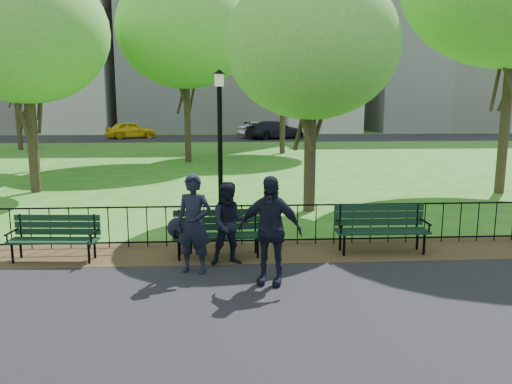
{
  "coord_description": "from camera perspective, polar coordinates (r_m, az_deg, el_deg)",
  "views": [
    {
      "loc": [
        0.26,
        -8.34,
        3.04
      ],
      "look_at": [
        0.87,
        1.5,
        1.26
      ],
      "focal_mm": 35.0,
      "sensor_mm": 36.0,
      "label": 1
    }
  ],
  "objects": [
    {
      "name": "tree_near_e",
      "position": [
        14.06,
        6.42,
        16.3
      ],
      "size": [
        4.71,
        4.71,
        6.56
      ],
      "color": "#2D2116",
      "rests_on": "ground"
    },
    {
      "name": "taxi",
      "position": [
        44.21,
        -14.12,
        6.9
      ],
      "size": [
        4.5,
        3.28,
        1.43
      ],
      "primitive_type": "imported",
      "rotation": [
        0.0,
        0.0,
        2.0
      ],
      "color": "yellow",
      "rests_on": "far_street"
    },
    {
      "name": "sedan_dark",
      "position": [
        42.28,
        2.25,
        7.1
      ],
      "size": [
        5.52,
        3.96,
        1.48
      ],
      "primitive_type": "imported",
      "rotation": [
        0.0,
        0.0,
        1.98
      ],
      "color": "black",
      "rests_on": "far_street"
    },
    {
      "name": "tree_near_w",
      "position": [
        18.64,
        -25.04,
        16.27
      ],
      "size": [
        5.49,
        5.49,
        7.65
      ],
      "color": "#2D2116",
      "rests_on": "ground"
    },
    {
      "name": "tree_far_e",
      "position": [
        30.45,
        3.15,
        17.87
      ],
      "size": [
        7.34,
        7.34,
        10.24
      ],
      "color": "#2D2116",
      "rests_on": "ground"
    },
    {
      "name": "tree_far_c",
      "position": [
        26.21,
        -8.08,
        17.87
      ],
      "size": [
        6.8,
        6.8,
        9.48
      ],
      "color": "#2D2116",
      "rests_on": "ground"
    },
    {
      "name": "ground",
      "position": [
        8.88,
        -5.11,
        -9.85
      ],
      "size": [
        120.0,
        120.0,
        0.0
      ],
      "primitive_type": "plane",
      "color": "#2C671B"
    },
    {
      "name": "person_left",
      "position": [
        8.97,
        -7.12,
        -3.64
      ],
      "size": [
        0.75,
        0.6,
        1.79
      ],
      "primitive_type": "imported",
      "rotation": [
        0.0,
        0.0,
        -0.29
      ],
      "color": "black",
      "rests_on": "asphalt_path"
    },
    {
      "name": "park_bench_left_a",
      "position": [
        10.45,
        -21.98,
        -4.35
      ],
      "size": [
        1.72,
        0.64,
        0.96
      ],
      "rotation": [
        0.0,
        0.0,
        -0.07
      ],
      "color": "black",
      "rests_on": "ground"
    },
    {
      "name": "sedan_silver",
      "position": [
        43.69,
        0.66,
        7.13
      ],
      "size": [
        4.4,
        3.08,
        1.38
      ],
      "primitive_type": "imported",
      "rotation": [
        0.0,
        0.0,
        2.01
      ],
      "color": "#ADB0B5",
      "rests_on": "far_street"
    },
    {
      "name": "dirt_strip",
      "position": [
        10.3,
        -4.9,
        -6.92
      ],
      "size": [
        60.0,
        1.6,
        0.01
      ],
      "primitive_type": "cube",
      "color": "#392A17",
      "rests_on": "ground"
    },
    {
      "name": "park_bench_main",
      "position": [
        9.9,
        -5.92,
        -4.12
      ],
      "size": [
        1.88,
        0.63,
        1.0
      ],
      "rotation": [
        0.0,
        0.0,
        0.05
      ],
      "color": "black",
      "rests_on": "ground"
    },
    {
      "name": "person_right",
      "position": [
        8.35,
        1.58,
        -4.39
      ],
      "size": [
        1.17,
        0.76,
        1.85
      ],
      "primitive_type": "imported",
      "rotation": [
        0.0,
        0.0,
        -0.32
      ],
      "color": "black",
      "rests_on": "asphalt_path"
    },
    {
      "name": "tree_mid_w",
      "position": [
        24.55,
        -24.8,
        16.31
      ],
      "size": [
        6.24,
        6.24,
        8.69
      ],
      "color": "#2D2116",
      "rests_on": "ground"
    },
    {
      "name": "park_bench_right_a",
      "position": [
        10.53,
        14.06,
        -3.48
      ],
      "size": [
        1.88,
        0.61,
        1.06
      ],
      "rotation": [
        0.0,
        0.0,
        -0.02
      ],
      "color": "black",
      "rests_on": "ground"
    },
    {
      "name": "apartment_east",
      "position": [
        62.59,
        21.83,
        17.73
      ],
      "size": [
        20.0,
        15.0,
        24.0
      ],
      "primitive_type": "cube",
      "color": "beige",
      "rests_on": "ground"
    },
    {
      "name": "far_street",
      "position": [
        43.45,
        -3.94,
        6.18
      ],
      "size": [
        70.0,
        9.0,
        0.01
      ],
      "primitive_type": "cube",
      "color": "black",
      "rests_on": "ground"
    },
    {
      "name": "iron_fence",
      "position": [
        10.65,
        -4.88,
        -3.63
      ],
      "size": [
        24.06,
        0.06,
        1.0
      ],
      "color": "black",
      "rests_on": "ground"
    },
    {
      "name": "apartment_west",
      "position": [
        61.39,
        -26.24,
        18.54
      ],
      "size": [
        22.0,
        15.0,
        26.0
      ],
      "primitive_type": "cube",
      "color": "beige",
      "rests_on": "ground"
    },
    {
      "name": "lamppost",
      "position": [
        13.61,
        -4.14,
        6.34
      ],
      "size": [
        0.35,
        0.35,
        3.91
      ],
      "color": "black",
      "rests_on": "ground"
    },
    {
      "name": "tree_far_w",
      "position": [
        36.11,
        -26.19,
        15.81
      ],
      "size": [
        7.44,
        7.44,
        10.37
      ],
      "color": "#2D2116",
      "rests_on": "ground"
    },
    {
      "name": "person_mid",
      "position": [
        9.36,
        -2.97,
        -3.66
      ],
      "size": [
        0.81,
        0.5,
        1.58
      ],
      "primitive_type": "imported",
      "rotation": [
        0.0,
        0.0,
        0.13
      ],
      "color": "black",
      "rests_on": "asphalt_path"
    }
  ]
}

